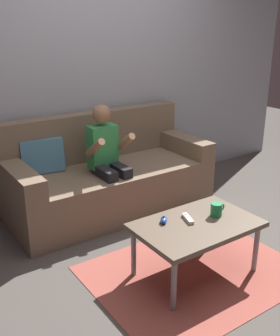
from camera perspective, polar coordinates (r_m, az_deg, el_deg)
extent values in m
plane|color=#4C4742|center=(3.11, 8.65, -12.89)|extent=(10.25, 10.25, 0.00)
cube|color=#999EA8|center=(3.93, -6.53, 13.67)|extent=(5.13, 0.05, 2.50)
cube|color=#75604C|center=(3.76, -4.14, -2.94)|extent=(1.87, 0.80, 0.43)
cube|color=#75604C|center=(3.88, -6.71, 4.62)|extent=(1.87, 0.16, 0.46)
cube|color=#75604C|center=(3.34, -16.89, -1.32)|extent=(0.18, 0.80, 0.17)
cube|color=#75604C|center=(4.12, 5.96, 3.49)|extent=(0.18, 0.80, 0.17)
cube|color=teal|center=(3.62, -13.78, 1.71)|extent=(0.39, 0.22, 0.31)
cylinder|color=black|center=(3.41, -3.66, -5.47)|extent=(0.08, 0.08, 0.43)
cylinder|color=black|center=(3.47, -1.60, -4.89)|extent=(0.08, 0.08, 0.43)
cube|color=black|center=(3.43, -5.07, -0.74)|extent=(0.09, 0.31, 0.09)
cube|color=black|center=(3.50, -3.00, -0.26)|extent=(0.09, 0.31, 0.09)
cube|color=#33934C|center=(3.53, -5.37, 3.09)|extent=(0.25, 0.15, 0.38)
cylinder|color=#936B4C|center=(3.34, -6.42, 2.86)|extent=(0.06, 0.27, 0.22)
cylinder|color=#936B4C|center=(3.47, -2.20, 3.68)|extent=(0.06, 0.27, 0.22)
sphere|color=#936B4C|center=(3.46, -5.52, 7.67)|extent=(0.16, 0.16, 0.16)
cube|color=brown|center=(2.78, 8.07, -8.07)|extent=(0.84, 0.54, 0.04)
cylinder|color=gray|center=(2.53, 4.83, -16.27)|extent=(0.04, 0.04, 0.36)
cylinder|color=gray|center=(2.99, 16.16, -10.94)|extent=(0.04, 0.04, 0.36)
cylinder|color=gray|center=(2.83, -0.91, -11.94)|extent=(0.04, 0.04, 0.36)
cylinder|color=gray|center=(3.24, 10.18, -7.83)|extent=(0.04, 0.04, 0.36)
cube|color=#9E4C42|center=(2.97, 7.71, -14.45)|extent=(1.43, 1.12, 0.01)
cube|color=white|center=(2.79, 6.83, -7.17)|extent=(0.08, 0.14, 0.02)
cylinder|color=#99999E|center=(2.82, 6.55, -6.58)|extent=(0.02, 0.02, 0.00)
cylinder|color=silver|center=(2.79, 6.82, -6.89)|extent=(0.01, 0.01, 0.00)
cylinder|color=silver|center=(2.77, 6.98, -7.08)|extent=(0.01, 0.01, 0.00)
ellipsoid|color=blue|center=(2.75, 3.41, -7.37)|extent=(0.09, 0.10, 0.04)
cylinder|color=#4C4C51|center=(2.73, 3.42, -6.89)|extent=(0.02, 0.02, 0.01)
cylinder|color=#1E7F47|center=(2.87, 10.81, -5.84)|extent=(0.08, 0.08, 0.09)
torus|color=#1E7F47|center=(2.90, 11.52, -5.50)|extent=(0.06, 0.01, 0.06)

